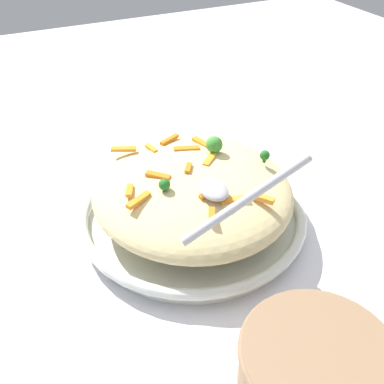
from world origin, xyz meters
The scene contains 22 objects.
ground_plane centered at (0.00, 0.00, 0.00)m, with size 2.40×2.40×0.00m, color silver.
serving_bowl centered at (0.00, 0.00, 0.02)m, with size 0.38×0.38×0.04m.
pasta_mound centered at (0.00, 0.00, 0.07)m, with size 0.33×0.32×0.08m, color #DBC689.
carrot_piece_0 centered at (-0.09, -0.02, 0.11)m, with size 0.04×0.01×0.01m, color orange.
carrot_piece_1 centered at (-0.01, 0.10, 0.11)m, with size 0.03×0.01×0.01m, color orange.
carrot_piece_2 centered at (0.09, 0.03, 0.11)m, with size 0.03×0.01×0.01m, color orange.
carrot_piece_3 centered at (0.11, 0.08, 0.11)m, with size 0.04×0.01×0.01m, color orange.
carrot_piece_4 centered at (0.00, 0.01, 0.12)m, with size 0.02×0.01×0.01m, color orange.
carrot_piece_5 centered at (-0.07, 0.00, 0.11)m, with size 0.04×0.01×0.01m, color orange.
carrot_piece_6 centered at (0.01, -0.04, 0.11)m, with size 0.04×0.01×0.01m, color orange.
carrot_piece_7 centered at (0.07, -0.05, 0.11)m, with size 0.04×0.01×0.01m, color orange.
carrot_piece_8 centered at (0.06, -0.02, 0.11)m, with size 0.04×0.01×0.01m, color orange.
carrot_piece_9 centered at (0.10, -0.01, 0.11)m, with size 0.04×0.01×0.01m, color orange.
carrot_piece_10 centered at (0.01, 0.05, 0.11)m, with size 0.04×0.01×0.01m, color orange.
carrot_piece_11 centered at (-0.03, 0.10, 0.11)m, with size 0.04×0.01×0.01m, color orange.
carrot_piece_12 centered at (-0.11, -0.06, 0.11)m, with size 0.03×0.01×0.01m, color orange.
carrot_piece_13 centered at (-0.11, 0.02, 0.11)m, with size 0.03×0.01×0.01m, color orange.
broccoli_floret_0 centered at (-0.03, 0.06, 0.12)m, with size 0.02×0.02×0.02m.
broccoli_floret_1 centered at (-0.02, -0.12, 0.12)m, with size 0.02×0.02×0.02m.
broccoli_floret_2 centered at (0.03, -0.06, 0.13)m, with size 0.03×0.03×0.03m.
serving_spoon centered at (-0.11, 0.00, 0.14)m, with size 0.12×0.18×0.10m.
companion_bowl centered at (-0.33, 0.00, 0.04)m, with size 0.18×0.18×0.07m.
Camera 1 is at (-0.53, 0.25, 0.51)m, focal length 42.17 mm.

